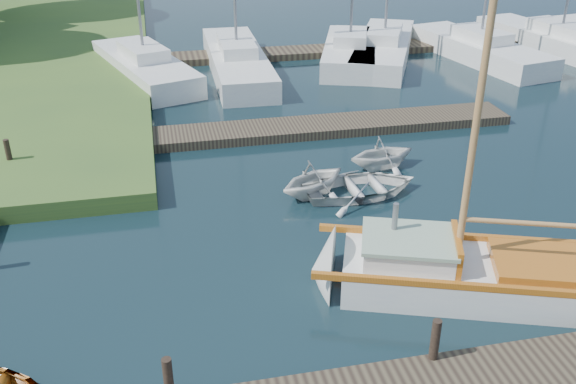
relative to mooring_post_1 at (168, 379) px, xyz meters
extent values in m
plane|color=black|center=(3.00, 5.00, -0.70)|extent=(160.00, 160.00, 0.00)
cube|color=#2C221B|center=(5.00, 11.50, -0.55)|extent=(14.00, 1.60, 0.30)
cube|color=#2C221B|center=(13.00, 21.00, -0.55)|extent=(30.00, 1.60, 0.30)
cylinder|color=black|center=(0.00, 0.00, 0.00)|extent=(0.16, 0.16, 0.80)
cylinder|color=black|center=(4.50, 0.00, 0.00)|extent=(0.16, 0.16, 0.80)
cylinder|color=black|center=(-4.00, 10.00, 0.00)|extent=(0.16, 0.16, 0.80)
cube|color=silver|center=(6.12, 2.12, -0.47)|extent=(5.38, 3.56, 0.90)
cone|color=silver|center=(3.34, 3.11, -0.47)|extent=(1.60, 2.18, 1.96)
cube|color=#974F13|center=(6.44, 3.01, 0.04)|extent=(5.88, 2.18, 0.14)
cube|color=#974F13|center=(5.81, 1.24, 0.04)|extent=(5.88, 2.18, 0.14)
cube|color=silver|center=(4.99, 2.53, 0.20)|extent=(2.16, 1.92, 0.44)
cube|color=#8DA88C|center=(4.99, 2.53, 0.45)|extent=(2.29, 2.05, 0.08)
cube|color=#974F13|center=(5.89, 2.21, 0.28)|extent=(0.58, 1.36, 0.60)
cylinder|color=slate|center=(4.81, 2.91, 0.78)|extent=(0.12, 0.12, 0.60)
cube|color=#974F13|center=(7.63, 1.59, 0.08)|extent=(2.57, 2.15, 0.20)
cylinder|color=#A76839|center=(5.93, 2.19, 4.18)|extent=(0.14, 0.14, 8.40)
cylinder|color=#A76839|center=(7.44, 1.66, 0.98)|extent=(3.05, 1.16, 0.10)
imported|color=silver|center=(4.13, 7.05, -0.15)|extent=(2.70, 2.59, 1.10)
imported|color=silver|center=(5.39, 6.77, -0.38)|extent=(3.27, 2.45, 0.65)
imported|color=silver|center=(6.52, 8.32, -0.17)|extent=(2.32, 2.10, 1.07)
cube|color=silver|center=(-0.12, 18.82, -0.25)|extent=(4.52, 7.99, 0.90)
cube|color=silver|center=(-0.12, 18.82, 0.45)|extent=(2.18, 3.00, 0.50)
cube|color=silver|center=(3.76, 18.94, -0.25)|extent=(2.36, 9.21, 0.90)
cube|color=silver|center=(3.76, 18.94, 0.45)|extent=(1.46, 3.23, 0.50)
cube|color=silver|center=(8.91, 19.35, -0.25)|extent=(4.31, 7.21, 0.90)
cube|color=silver|center=(8.91, 19.35, 0.45)|extent=(2.11, 2.73, 0.50)
cube|color=silver|center=(10.64, 19.69, -0.25)|extent=(5.64, 8.80, 0.90)
cube|color=silver|center=(10.64, 19.69, 0.45)|extent=(2.55, 3.35, 0.50)
cube|color=silver|center=(14.81, 18.57, -0.25)|extent=(3.78, 8.23, 0.90)
cube|color=silver|center=(14.81, 18.57, 0.45)|extent=(1.94, 3.01, 0.50)
cube|color=silver|center=(19.10, 18.91, -0.25)|extent=(4.05, 9.83, 0.90)
cube|color=silver|center=(19.10, 18.91, 0.45)|extent=(2.03, 3.56, 0.50)
camera|label=1|loc=(0.24, -7.88, 7.20)|focal=40.00mm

